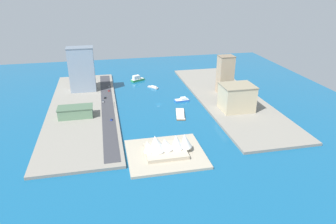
% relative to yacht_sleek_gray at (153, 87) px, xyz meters
% --- Properties ---
extents(ground_plane, '(440.00, 440.00, 0.00)m').
position_rel_yacht_sleek_gray_xyz_m(ground_plane, '(2.99, 55.04, -1.18)').
color(ground_plane, '#145684').
extents(quay_west, '(70.00, 240.00, 2.41)m').
position_rel_yacht_sleek_gray_xyz_m(quay_west, '(-78.19, 55.04, 0.03)').
color(quay_west, gray).
rests_on(quay_west, ground_plane).
extents(quay_east, '(70.00, 240.00, 2.41)m').
position_rel_yacht_sleek_gray_xyz_m(quay_east, '(84.17, 55.04, 0.03)').
color(quay_east, gray).
rests_on(quay_east, ground_plane).
extents(peninsula_point, '(60.09, 54.23, 2.00)m').
position_rel_yacht_sleek_gray_xyz_m(peninsula_point, '(17.13, 162.16, -0.18)').
color(peninsula_point, '#A89E89').
rests_on(peninsula_point, ground_plane).
extents(road_strip, '(12.64, 228.00, 0.15)m').
position_rel_yacht_sleek_gray_xyz_m(road_strip, '(58.58, 55.04, 1.31)').
color(road_strip, '#38383D').
rests_on(road_strip, quay_east).
extents(yacht_sleek_gray, '(12.73, 13.90, 3.18)m').
position_rel_yacht_sleek_gray_xyz_m(yacht_sleek_gray, '(0.00, 0.00, 0.00)').
color(yacht_sleek_gray, '#999EA3').
rests_on(yacht_sleek_gray, ground_plane).
extents(ferry_green_doubledeck, '(20.25, 14.23, 8.12)m').
position_rel_yacht_sleek_gray_xyz_m(ferry_green_doubledeck, '(15.96, -33.53, 1.91)').
color(ferry_green_doubledeck, '#2D8C4C').
rests_on(ferry_green_doubledeck, ground_plane).
extents(barge_flat_brown, '(14.32, 30.65, 3.16)m').
position_rel_yacht_sleek_gray_xyz_m(barge_flat_brown, '(-13.24, 89.65, 0.03)').
color(barge_flat_brown, brown).
rests_on(barge_flat_brown, ground_plane).
extents(catamaran_blue, '(17.56, 9.47, 3.95)m').
position_rel_yacht_sleek_gray_xyz_m(catamaran_blue, '(-24.90, 50.91, 0.22)').
color(catamaran_blue, blue).
rests_on(catamaran_blue, ground_plane).
extents(terminal_long_green, '(33.63, 17.38, 10.36)m').
position_rel_yacht_sleek_gray_xyz_m(terminal_long_green, '(89.74, 76.69, 6.44)').
color(terminal_long_green, slate).
rests_on(terminal_long_green, quay_east).
extents(apartment_midrise_tan, '(17.54, 15.47, 44.34)m').
position_rel_yacht_sleek_gray_xyz_m(apartment_midrise_tan, '(-79.24, 40.14, 23.43)').
color(apartment_midrise_tan, tan).
rests_on(apartment_midrise_tan, quay_west).
extents(tower_tall_glass, '(30.57, 18.10, 52.63)m').
position_rel_yacht_sleek_gray_xyz_m(tower_tall_glass, '(84.73, -2.54, 27.58)').
color(tower_tall_glass, '#8C9EB2').
rests_on(tower_tall_glass, quay_east).
extents(office_block_beige, '(33.08, 27.81, 26.77)m').
position_rel_yacht_sleek_gray_xyz_m(office_block_beige, '(-71.78, 92.58, 14.65)').
color(office_block_beige, '#C6B793').
rests_on(office_block_beige, quay_west).
extents(van_white, '(1.98, 4.47, 1.44)m').
position_rel_yacht_sleek_gray_xyz_m(van_white, '(54.17, -8.27, 2.10)').
color(van_white, black).
rests_on(van_white, road_strip).
extents(pickup_red, '(2.07, 5.01, 1.45)m').
position_rel_yacht_sleek_gray_xyz_m(pickup_red, '(55.21, 6.53, 2.11)').
color(pickup_red, black).
rests_on(pickup_red, road_strip).
extents(suv_black, '(2.09, 4.46, 1.50)m').
position_rel_yacht_sleek_gray_xyz_m(suv_black, '(60.48, 30.56, 2.12)').
color(suv_black, black).
rests_on(suv_black, road_strip).
extents(sedan_silver, '(1.90, 4.51, 1.71)m').
position_rel_yacht_sleek_gray_xyz_m(sedan_silver, '(62.91, 42.53, 2.21)').
color(sedan_silver, black).
rests_on(sedan_silver, road_strip).
extents(hatchback_blue, '(2.08, 4.33, 1.59)m').
position_rel_yacht_sleek_gray_xyz_m(hatchback_blue, '(56.13, 92.57, 2.16)').
color(hatchback_blue, black).
rests_on(hatchback_blue, road_strip).
extents(traffic_light_waterfront, '(0.36, 0.36, 6.50)m').
position_rel_yacht_sleek_gray_xyz_m(traffic_light_waterfront, '(51.43, 61.94, 5.57)').
color(traffic_light_waterfront, black).
rests_on(traffic_light_waterfront, quay_east).
extents(opera_landmark, '(39.99, 27.47, 16.96)m').
position_rel_yacht_sleek_gray_xyz_m(opera_landmark, '(17.07, 162.16, 7.40)').
color(opera_landmark, '#BCAD93').
rests_on(opera_landmark, peninsula_point).
extents(park_tree_cluster, '(6.56, 18.58, 9.74)m').
position_rel_yacht_sleek_gray_xyz_m(park_tree_cluster, '(-78.25, 60.46, 6.99)').
color(park_tree_cluster, brown).
rests_on(park_tree_cluster, quay_west).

